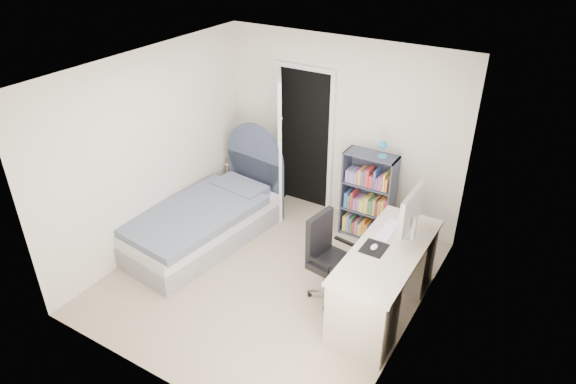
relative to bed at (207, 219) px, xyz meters
The scene contains 8 objects.
room_shell 1.50m from the bed, 12.97° to the right, with size 3.50×3.70×2.60m.
door 1.56m from the bed, 70.20° to the left, with size 0.92×0.72×2.06m.
bed is the anchor object (origin of this frame).
nightstand 1.31m from the bed, 103.38° to the left, with size 0.43×0.43×0.63m.
floor_lamp 1.47m from the bed, 80.73° to the left, with size 0.19×0.19×1.33m.
bookcase 2.12m from the bed, 33.36° to the left, with size 0.67×0.29×1.42m.
desk 2.51m from the bed, ahead, with size 0.67×1.67×1.37m.
office_chair 1.89m from the bed, ahead, with size 0.55×0.56×1.03m.
Camera 1 is at (2.70, -4.04, 3.92)m, focal length 32.00 mm.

